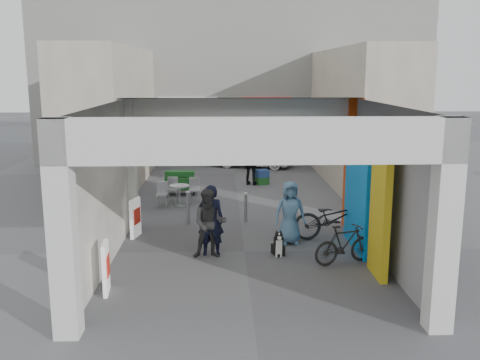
{
  "coord_description": "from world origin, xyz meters",
  "views": [
    {
      "loc": [
        -0.52,
        -12.04,
        4.17
      ],
      "look_at": [
        -0.07,
        1.0,
        1.52
      ],
      "focal_mm": 40.0,
      "sensor_mm": 36.0,
      "label": 1
    }
  ],
  "objects_px": {
    "produce_stand": "(180,185)",
    "man_crates": "(252,163)",
    "border_collie": "(278,245)",
    "bicycle_rear": "(345,244)",
    "white_van": "(252,153)",
    "cafe_set": "(177,195)",
    "man_back_turned": "(210,223)",
    "bicycle_front": "(334,218)",
    "man_elderly": "(290,212)",
    "man_with_dog": "(211,220)"
  },
  "relations": [
    {
      "from": "border_collie",
      "to": "bicycle_front",
      "type": "distance_m",
      "value": 1.98
    },
    {
      "from": "cafe_set",
      "to": "man_with_dog",
      "type": "relative_size",
      "value": 0.79
    },
    {
      "from": "white_van",
      "to": "cafe_set",
      "type": "bearing_deg",
      "value": 173.09
    },
    {
      "from": "produce_stand",
      "to": "border_collie",
      "type": "bearing_deg",
      "value": -53.47
    },
    {
      "from": "man_elderly",
      "to": "man_crates",
      "type": "distance_m",
      "value": 7.01
    },
    {
      "from": "cafe_set",
      "to": "bicycle_rear",
      "type": "distance_m",
      "value": 6.98
    },
    {
      "from": "cafe_set",
      "to": "border_collie",
      "type": "distance_m",
      "value": 5.75
    },
    {
      "from": "man_with_dog",
      "to": "white_van",
      "type": "xyz_separation_m",
      "value": [
        1.6,
        11.7,
        -0.22
      ]
    },
    {
      "from": "man_elderly",
      "to": "bicycle_front",
      "type": "relative_size",
      "value": 0.75
    },
    {
      "from": "cafe_set",
      "to": "man_back_turned",
      "type": "relative_size",
      "value": 0.82
    },
    {
      "from": "border_collie",
      "to": "white_van",
      "type": "bearing_deg",
      "value": 71.72
    },
    {
      "from": "bicycle_front",
      "to": "bicycle_rear",
      "type": "distance_m",
      "value": 1.78
    },
    {
      "from": "man_back_turned",
      "to": "man_crates",
      "type": "relative_size",
      "value": 0.95
    },
    {
      "from": "border_collie",
      "to": "bicycle_rear",
      "type": "distance_m",
      "value": 1.52
    },
    {
      "from": "cafe_set",
      "to": "produce_stand",
      "type": "relative_size",
      "value": 1.09
    },
    {
      "from": "bicycle_rear",
      "to": "man_with_dog",
      "type": "bearing_deg",
      "value": 58.33
    },
    {
      "from": "man_crates",
      "to": "bicycle_front",
      "type": "distance_m",
      "value": 6.92
    },
    {
      "from": "bicycle_rear",
      "to": "man_back_turned",
      "type": "bearing_deg",
      "value": 61.27
    },
    {
      "from": "man_back_turned",
      "to": "white_van",
      "type": "height_order",
      "value": "man_back_turned"
    },
    {
      "from": "white_van",
      "to": "border_collie",
      "type": "bearing_deg",
      "value": -164.75
    },
    {
      "from": "bicycle_front",
      "to": "bicycle_rear",
      "type": "height_order",
      "value": "bicycle_front"
    },
    {
      "from": "cafe_set",
      "to": "man_elderly",
      "type": "bearing_deg",
      "value": -53.01
    },
    {
      "from": "bicycle_rear",
      "to": "produce_stand",
      "type": "bearing_deg",
      "value": 12.18
    },
    {
      "from": "border_collie",
      "to": "man_crates",
      "type": "relative_size",
      "value": 0.37
    },
    {
      "from": "cafe_set",
      "to": "white_van",
      "type": "distance_m",
      "value": 7.32
    },
    {
      "from": "cafe_set",
      "to": "man_crates",
      "type": "bearing_deg",
      "value": 48.11
    },
    {
      "from": "cafe_set",
      "to": "bicycle_front",
      "type": "distance_m",
      "value": 5.75
    },
    {
      "from": "border_collie",
      "to": "man_with_dog",
      "type": "bearing_deg",
      "value": 157.46
    },
    {
      "from": "man_back_turned",
      "to": "man_crates",
      "type": "bearing_deg",
      "value": 79.56
    },
    {
      "from": "man_with_dog",
      "to": "man_back_turned",
      "type": "xyz_separation_m",
      "value": [
        -0.02,
        -0.15,
        -0.03
      ]
    },
    {
      "from": "produce_stand",
      "to": "bicycle_rear",
      "type": "height_order",
      "value": "bicycle_rear"
    },
    {
      "from": "man_back_turned",
      "to": "bicycle_rear",
      "type": "distance_m",
      "value": 3.04
    },
    {
      "from": "bicycle_front",
      "to": "white_van",
      "type": "distance_m",
      "value": 10.71
    },
    {
      "from": "man_with_dog",
      "to": "bicycle_rear",
      "type": "distance_m",
      "value": 3.06
    },
    {
      "from": "cafe_set",
      "to": "bicycle_front",
      "type": "bearing_deg",
      "value": -41.96
    },
    {
      "from": "cafe_set",
      "to": "bicycle_rear",
      "type": "height_order",
      "value": "bicycle_rear"
    },
    {
      "from": "border_collie",
      "to": "man_back_turned",
      "type": "bearing_deg",
      "value": 163.14
    },
    {
      "from": "border_collie",
      "to": "man_back_turned",
      "type": "height_order",
      "value": "man_back_turned"
    },
    {
      "from": "cafe_set",
      "to": "white_van",
      "type": "xyz_separation_m",
      "value": [
        2.78,
        6.77,
        0.33
      ]
    },
    {
      "from": "man_crates",
      "to": "white_van",
      "type": "height_order",
      "value": "man_crates"
    },
    {
      "from": "man_crates",
      "to": "bicycle_rear",
      "type": "xyz_separation_m",
      "value": [
        1.58,
        -8.47,
        -0.4
      ]
    },
    {
      "from": "man_crates",
      "to": "white_van",
      "type": "relative_size",
      "value": 0.47
    },
    {
      "from": "cafe_set",
      "to": "man_crates",
      "type": "xyz_separation_m",
      "value": [
        2.56,
        2.85,
        0.56
      ]
    },
    {
      "from": "produce_stand",
      "to": "man_crates",
      "type": "bearing_deg",
      "value": 43.53
    },
    {
      "from": "man_with_dog",
      "to": "man_elderly",
      "type": "xyz_separation_m",
      "value": [
        1.93,
        0.8,
        -0.05
      ]
    },
    {
      "from": "man_with_dog",
      "to": "white_van",
      "type": "height_order",
      "value": "man_with_dog"
    },
    {
      "from": "man_crates",
      "to": "bicycle_rear",
      "type": "relative_size",
      "value": 1.14
    },
    {
      "from": "man_with_dog",
      "to": "man_elderly",
      "type": "relative_size",
      "value": 1.06
    },
    {
      "from": "bicycle_rear",
      "to": "white_van",
      "type": "xyz_separation_m",
      "value": [
        -1.36,
        12.38,
        0.17
      ]
    },
    {
      "from": "man_elderly",
      "to": "man_crates",
      "type": "relative_size",
      "value": 0.93
    }
  ]
}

